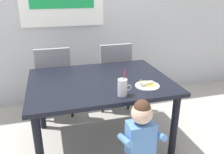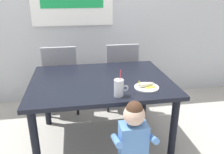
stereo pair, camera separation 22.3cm
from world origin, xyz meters
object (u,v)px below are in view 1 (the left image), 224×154
object	(u,v)px
peeled_banana	(147,83)
dining_chair_right	(114,72)
dining_chair_left	(54,78)
snack_plate	(147,86)
milk_cup	(123,88)
toddler_standing	(141,135)
dining_table	(100,88)

from	to	relation	value
peeled_banana	dining_chair_right	bearing A→B (deg)	91.93
dining_chair_right	peeled_banana	world-z (taller)	dining_chair_right
dining_chair_left	snack_plate	world-z (taller)	dining_chair_left
snack_plate	peeled_banana	xyz separation A→B (m)	(-0.00, 0.00, 0.03)
milk_cup	peeled_banana	world-z (taller)	milk_cup
toddler_standing	snack_plate	xyz separation A→B (m)	(0.23, 0.42, 0.23)
dining_table	dining_chair_right	size ratio (longest dim) A/B	1.48
dining_table	dining_chair_left	distance (m)	0.86
dining_chair_left	dining_chair_right	bearing A→B (deg)	-179.67
dining_table	dining_chair_right	world-z (taller)	dining_chair_right
dining_chair_right	snack_plate	xyz separation A→B (m)	(0.04, -1.02, 0.21)
dining_table	dining_chair_left	xyz separation A→B (m)	(-0.44, 0.73, -0.12)
dining_chair_left	dining_chair_right	size ratio (longest dim) A/B	1.00
snack_plate	toddler_standing	bearing A→B (deg)	-118.89
peeled_banana	dining_chair_left	bearing A→B (deg)	129.54
dining_chair_left	peeled_banana	xyz separation A→B (m)	(0.84, -1.01, 0.24)
dining_chair_right	toddler_standing	size ratio (longest dim) A/B	1.15
milk_cup	dining_table	bearing A→B (deg)	104.68
dining_table	snack_plate	xyz separation A→B (m)	(0.40, -0.29, 0.10)
toddler_standing	peeled_banana	distance (m)	0.54
dining_table	peeled_banana	distance (m)	0.50
dining_table	dining_chair_right	bearing A→B (deg)	63.78
dining_chair_right	peeled_banana	bearing A→B (deg)	91.93
milk_cup	peeled_banana	xyz separation A→B (m)	(0.29, 0.12, -0.04)
dining_table	toddler_standing	world-z (taller)	toddler_standing
snack_plate	dining_chair_left	bearing A→B (deg)	129.61
dining_table	milk_cup	xyz separation A→B (m)	(0.11, -0.41, 0.16)
dining_chair_right	toddler_standing	bearing A→B (deg)	82.41
dining_chair_right	snack_plate	distance (m)	1.04
peeled_banana	toddler_standing	bearing A→B (deg)	-118.30
milk_cup	snack_plate	xyz separation A→B (m)	(0.29, 0.12, -0.06)
toddler_standing	milk_cup	bearing A→B (deg)	101.70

